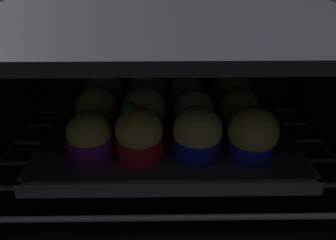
{
  "coord_description": "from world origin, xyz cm",
  "views": [
    {
      "loc": [
        -0.84,
        -29.69,
        44.26
      ],
      "look_at": [
        0.0,
        23.15,
        17.22
      ],
      "focal_mm": 36.39,
      "sensor_mm": 36.0,
      "label": 1
    }
  ],
  "objects": [
    {
      "name": "oven_cavity",
      "position": [
        0.0,
        26.25,
        17.0
      ],
      "size": [
        59.0,
        47.0,
        37.0
      ],
      "color": "black",
      "rests_on": "ground"
    },
    {
      "name": "oven_rack",
      "position": [
        0.0,
        22.0,
        13.6
      ],
      "size": [
        54.8,
        42.0,
        0.8
      ],
      "color": "#51515B",
      "rests_on": "oven_cavity"
    },
    {
      "name": "baking_tray",
      "position": [
        0.0,
        23.15,
        14.67
      ],
      "size": [
        41.47,
        33.23,
        2.2
      ],
      "color": "#4C4C51",
      "rests_on": "oven_rack"
    },
    {
      "name": "muffin_row0_col0",
      "position": [
        -12.06,
        15.11,
        18.46
      ],
      "size": [
        7.07,
        7.07,
        7.45
      ],
      "color": "#7A238C",
      "rests_on": "baking_tray"
    },
    {
      "name": "muffin_row0_col1",
      "position": [
        -4.47,
        14.65,
        19.04
      ],
      "size": [
        7.13,
        7.13,
        8.94
      ],
      "color": "red",
      "rests_on": "baking_tray"
    },
    {
      "name": "muffin_row0_col2",
      "position": [
        4.31,
        15.0,
        18.86
      ],
      "size": [
        7.49,
        7.49,
        8.2
      ],
      "color": "#1928B7",
      "rests_on": "baking_tray"
    },
    {
      "name": "muffin_row0_col3",
      "position": [
        12.72,
        15.02,
        18.73
      ],
      "size": [
        7.78,
        7.78,
        8.08
      ],
      "color": "#1928B7",
      "rests_on": "baking_tray"
    },
    {
      "name": "muffin_row1_col0",
      "position": [
        -12.26,
        23.51,
        18.98
      ],
      "size": [
        7.07,
        7.07,
        8.21
      ],
      "color": "red",
      "rests_on": "baking_tray"
    },
    {
      "name": "muffin_row1_col1",
      "position": [
        -4.06,
        22.88,
        19.01
      ],
      "size": [
        7.71,
        7.71,
        8.54
      ],
      "color": "#1928B7",
      "rests_on": "baking_tray"
    },
    {
      "name": "muffin_row1_col2",
      "position": [
        4.49,
        23.1,
        18.48
      ],
      "size": [
        7.07,
        7.07,
        7.52
      ],
      "color": "#1928B7",
      "rests_on": "baking_tray"
    },
    {
      "name": "muffin_row1_col3",
      "position": [
        12.23,
        23.33,
        18.63
      ],
      "size": [
        7.07,
        7.07,
        7.78
      ],
      "color": "#0C8C84",
      "rests_on": "baking_tray"
    },
    {
      "name": "muffin_row2_col0",
      "position": [
        -12.13,
        31.45,
        18.68
      ],
      "size": [
        7.45,
        7.45,
        7.93
      ],
      "color": "#1928B7",
      "rests_on": "baking_tray"
    },
    {
      "name": "muffin_row2_col1",
      "position": [
        -3.97,
        31.73,
        19.11
      ],
      "size": [
        7.61,
        7.61,
        8.49
      ],
      "color": "#0C8C84",
      "rests_on": "baking_tray"
    },
    {
      "name": "muffin_row2_col2",
      "position": [
        3.74,
        31.7,
        18.5
      ],
      "size": [
        7.07,
        7.07,
        7.56
      ],
      "color": "#1928B7",
      "rests_on": "baking_tray"
    },
    {
      "name": "muffin_row2_col3",
      "position": [
        12.47,
        31.66,
        18.88
      ],
      "size": [
        7.63,
        7.63,
        8.19
      ],
      "color": "red",
      "rests_on": "baking_tray"
    }
  ]
}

